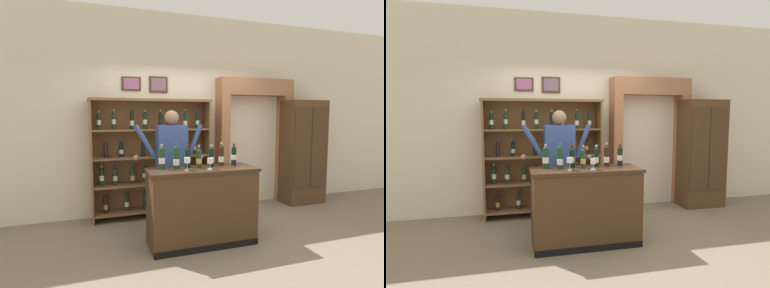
% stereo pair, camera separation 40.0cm
% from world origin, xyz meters
% --- Properties ---
extents(ground_plane, '(14.00, 14.00, 0.02)m').
position_xyz_m(ground_plane, '(0.00, 0.00, -0.01)').
color(ground_plane, '#7A6B56').
extents(back_wall, '(12.00, 0.19, 3.37)m').
position_xyz_m(back_wall, '(-0.00, 1.56, 1.69)').
color(back_wall, beige).
rests_on(back_wall, ground).
extents(wine_shelf, '(1.95, 0.38, 1.92)m').
position_xyz_m(wine_shelf, '(-0.55, 1.29, 1.02)').
color(wine_shelf, brown).
rests_on(wine_shelf, ground).
extents(archway_doorway, '(1.45, 0.45, 2.32)m').
position_xyz_m(archway_doorway, '(1.37, 1.43, 1.33)').
color(archway_doorway, '#9E6647').
rests_on(archway_doorway, ground).
extents(side_cabinet, '(0.77, 0.45, 1.94)m').
position_xyz_m(side_cabinet, '(2.32, 1.15, 0.97)').
color(side_cabinet, '#4C331E').
rests_on(side_cabinet, ground).
extents(tasting_counter, '(1.40, 0.54, 0.99)m').
position_xyz_m(tasting_counter, '(-0.16, -0.00, 0.50)').
color(tasting_counter, '#422B19').
rests_on(tasting_counter, ground).
extents(shopkeeper, '(1.03, 0.22, 1.73)m').
position_xyz_m(shopkeeper, '(-0.40, 0.60, 1.08)').
color(shopkeeper, '#2D3347').
rests_on(shopkeeper, ground).
extents(tasting_bottle_vin_santo, '(0.08, 0.08, 0.31)m').
position_xyz_m(tasting_bottle_vin_santo, '(-0.65, 0.11, 1.14)').
color(tasting_bottle_vin_santo, '#19381E').
rests_on(tasting_bottle_vin_santo, tasting_counter).
extents(tasting_bottle_super_tuscan, '(0.08, 0.08, 0.32)m').
position_xyz_m(tasting_bottle_super_tuscan, '(-0.48, 0.06, 1.14)').
color(tasting_bottle_super_tuscan, '#19381E').
rests_on(tasting_bottle_super_tuscan, tasting_counter).
extents(tasting_bottle_grappa, '(0.07, 0.07, 0.30)m').
position_xyz_m(tasting_bottle_grappa, '(-0.31, 0.11, 1.13)').
color(tasting_bottle_grappa, black).
rests_on(tasting_bottle_grappa, tasting_counter).
extents(tasting_bottle_rosso, '(0.07, 0.07, 0.29)m').
position_xyz_m(tasting_bottle_rosso, '(-0.18, 0.06, 1.12)').
color(tasting_bottle_rosso, '#19381E').
rests_on(tasting_bottle_rosso, tasting_counter).
extents(tasting_bottle_brunello, '(0.07, 0.07, 0.29)m').
position_xyz_m(tasting_bottle_brunello, '(-0.00, 0.07, 1.13)').
color(tasting_bottle_brunello, black).
rests_on(tasting_bottle_brunello, tasting_counter).
extents(tasting_bottle_chianti, '(0.07, 0.07, 0.31)m').
position_xyz_m(tasting_bottle_chianti, '(0.15, 0.10, 1.13)').
color(tasting_bottle_chianti, black).
rests_on(tasting_bottle_chianti, tasting_counter).
extents(tasting_bottle_bianco, '(0.07, 0.07, 0.29)m').
position_xyz_m(tasting_bottle_bianco, '(0.33, 0.08, 1.13)').
color(tasting_bottle_bianco, black).
rests_on(tasting_bottle_bianco, tasting_counter).
extents(wine_glass_center, '(0.07, 0.07, 0.16)m').
position_xyz_m(wine_glass_center, '(-0.38, -0.09, 1.11)').
color(wine_glass_center, silver).
rests_on(wine_glass_center, tasting_counter).
extents(wine_glass_spare, '(0.07, 0.07, 0.14)m').
position_xyz_m(wine_glass_spare, '(-0.09, -0.11, 1.09)').
color(wine_glass_spare, silver).
rests_on(wine_glass_spare, tasting_counter).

